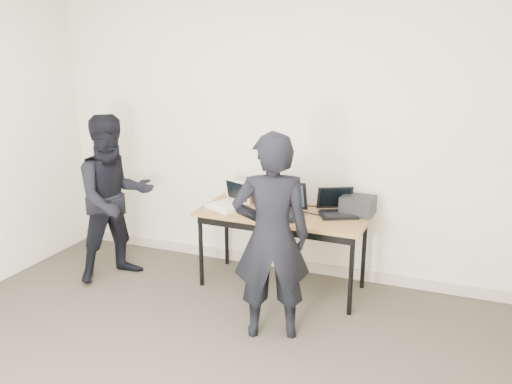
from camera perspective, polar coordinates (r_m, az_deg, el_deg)
The scene contains 13 objects.
room at distance 2.77m, azimuth -13.99°, elevation -0.19°, with size 4.60×4.60×2.80m.
desk at distance 4.44m, azimuth 2.99°, elevation -3.08°, with size 1.52×0.70×0.72m.
laptop_beige at distance 4.55m, azimuth -3.17°, elevation -1.21°, with size 0.39×0.39×0.24m.
laptop_center at distance 4.36m, azimuth 3.02°, elevation -1.74°, with size 0.39×0.38×0.28m.
laptop_right at distance 4.41m, azimuth 9.23°, elevation -1.89°, with size 0.41×0.41×0.23m.
leather_satchel at distance 4.65m, azimuth 1.80°, elevation 0.19°, with size 0.37×0.20×0.25m.
tissue at distance 4.60m, azimuth 2.18°, elevation 2.05°, with size 0.13×0.10×0.08m, color white.
equipment_box at distance 4.43m, azimuth 11.56°, elevation -1.50°, with size 0.28×0.24×0.16m, color black.
power_brick at distance 4.34m, azimuth -0.45°, elevation -2.46°, with size 0.09×0.06×0.03m, color black.
cables at distance 4.45m, azimuth 4.66°, elevation -2.20°, with size 1.14×0.44×0.01m.
person_typist at distance 3.65m, azimuth 1.76°, elevation -5.22°, with size 0.57×0.38×1.57m, color black.
person_observer at distance 4.81m, azimuth -15.84°, elevation -0.71°, with size 0.76×0.59×1.56m, color black.
baseboard at distance 5.10m, azimuth 1.51°, elevation -7.87°, with size 4.50×0.03×0.10m, color #ACA48F.
Camera 1 is at (1.56, -2.17, 2.08)m, focal length 35.00 mm.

